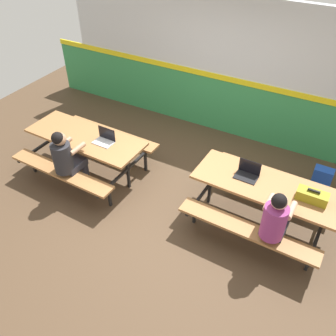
% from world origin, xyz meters
% --- Properties ---
extents(ground_plane, '(10.00, 10.00, 0.02)m').
position_xyz_m(ground_plane, '(0.00, 0.00, -0.01)').
color(ground_plane, '#4C3826').
extents(accent_backdrop, '(8.00, 0.14, 2.60)m').
position_xyz_m(accent_backdrop, '(0.00, 2.39, 1.25)').
color(accent_backdrop, '#338C4C').
rests_on(accent_backdrop, ground).
extents(picnic_table_left, '(2.04, 1.60, 0.74)m').
position_xyz_m(picnic_table_left, '(-1.49, 0.01, 0.58)').
color(picnic_table_left, '#9E6B3D').
rests_on(picnic_table_left, ground).
extents(picnic_table_right, '(2.04, 1.60, 0.74)m').
position_xyz_m(picnic_table_right, '(1.49, 0.28, 0.58)').
color(picnic_table_right, '#9E6B3D').
rests_on(picnic_table_right, ground).
extents(student_nearer, '(0.37, 0.53, 1.21)m').
position_xyz_m(student_nearer, '(-1.39, -0.55, 0.71)').
color(student_nearer, '#2D2D38').
rests_on(student_nearer, ground).
extents(student_further, '(0.37, 0.53, 1.21)m').
position_xyz_m(student_further, '(1.77, -0.28, 0.71)').
color(student_further, '#2D2D38').
rests_on(student_further, ground).
extents(laptop_silver, '(0.33, 0.23, 0.22)m').
position_xyz_m(laptop_silver, '(-1.10, 0.03, 0.79)').
color(laptop_silver, silver).
rests_on(laptop_silver, picnic_table_left).
extents(laptop_dark, '(0.33, 0.23, 0.22)m').
position_xyz_m(laptop_dark, '(1.18, 0.33, 0.79)').
color(laptop_dark, black).
rests_on(laptop_dark, picnic_table_right).
extents(toolbox_grey, '(0.40, 0.18, 0.18)m').
position_xyz_m(toolbox_grey, '(2.09, 0.27, 0.81)').
color(toolbox_grey, olive).
rests_on(toolbox_grey, picnic_table_right).
extents(backpack_dark, '(0.30, 0.22, 0.44)m').
position_xyz_m(backpack_dark, '(2.13, 1.46, 0.22)').
color(backpack_dark, '#1E47B2').
rests_on(backpack_dark, ground).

